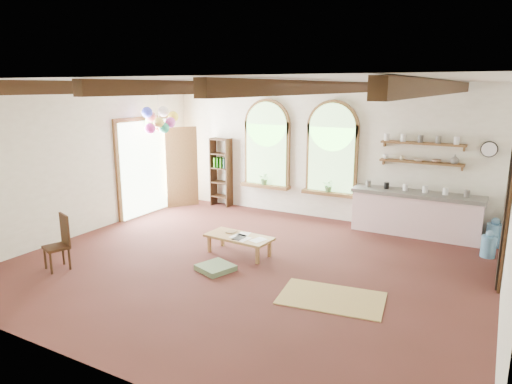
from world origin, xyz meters
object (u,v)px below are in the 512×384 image
Objects in this scene: side_chair at (58,254)px; balloon_cluster at (159,121)px; kitchen_counter at (415,213)px; coffee_table at (239,238)px.

side_chair is 0.83× the size of balloon_cluster.
side_chair reaches higher than kitchen_counter.
balloon_cluster is (-3.01, 1.38, 2.00)m from coffee_table.
side_chair reaches higher than coffee_table.
kitchen_counter is at bearing 14.16° from balloon_cluster.
balloon_cluster is at bearing 155.33° from coffee_table.
balloon_cluster reaches higher than kitchen_counter.
side_chair is at bearing -138.41° from coffee_table.
coffee_table is at bearing -133.74° from kitchen_counter.
coffee_table is 3.20m from side_chair.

